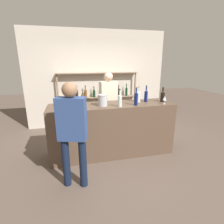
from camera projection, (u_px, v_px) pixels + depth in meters
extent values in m
plane|color=brown|center=(112.00, 152.00, 3.84)|extent=(16.00, 16.00, 0.00)
cube|color=brown|center=(112.00, 129.00, 3.68)|extent=(2.54, 0.68, 1.09)
cube|color=beige|center=(97.00, 79.00, 5.25)|extent=(4.14, 0.12, 2.80)
cylinder|color=#897056|center=(59.00, 102.00, 4.99)|extent=(0.05, 0.05, 1.61)
cylinder|color=#897056|center=(135.00, 98.00, 5.51)|extent=(0.05, 0.05, 1.61)
cube|color=#897056|center=(98.00, 73.00, 5.03)|extent=(2.36, 0.18, 0.02)
cube|color=#897056|center=(98.00, 97.00, 5.23)|extent=(2.36, 0.18, 0.02)
cylinder|color=brown|center=(68.00, 95.00, 5.00)|extent=(0.07, 0.07, 0.18)
cone|color=brown|center=(68.00, 92.00, 4.97)|extent=(0.07, 0.07, 0.03)
cylinder|color=brown|center=(68.00, 89.00, 4.96)|extent=(0.03, 0.03, 0.09)
cylinder|color=gold|center=(68.00, 88.00, 4.94)|extent=(0.03, 0.03, 0.01)
cylinder|color=black|center=(77.00, 94.00, 5.05)|extent=(0.07, 0.07, 0.22)
cone|color=black|center=(77.00, 90.00, 5.02)|extent=(0.07, 0.07, 0.03)
cylinder|color=black|center=(77.00, 88.00, 5.00)|extent=(0.03, 0.03, 0.08)
cylinder|color=#232328|center=(76.00, 86.00, 4.99)|extent=(0.03, 0.03, 0.01)
cylinder|color=brown|center=(86.00, 94.00, 5.11)|extent=(0.08, 0.08, 0.22)
cone|color=brown|center=(85.00, 90.00, 5.08)|extent=(0.08, 0.08, 0.04)
cylinder|color=brown|center=(85.00, 87.00, 5.06)|extent=(0.03, 0.03, 0.09)
cylinder|color=#232328|center=(85.00, 86.00, 5.04)|extent=(0.03, 0.03, 0.01)
cylinder|color=black|center=(94.00, 94.00, 5.17)|extent=(0.08, 0.08, 0.20)
cone|color=black|center=(94.00, 90.00, 5.14)|extent=(0.08, 0.08, 0.03)
cylinder|color=black|center=(94.00, 88.00, 5.12)|extent=(0.03, 0.03, 0.09)
cylinder|color=gold|center=(94.00, 86.00, 5.11)|extent=(0.03, 0.03, 0.01)
cylinder|color=black|center=(102.00, 94.00, 5.23)|extent=(0.07, 0.07, 0.19)
cone|color=black|center=(102.00, 90.00, 5.20)|extent=(0.07, 0.07, 0.03)
cylinder|color=black|center=(102.00, 88.00, 5.18)|extent=(0.03, 0.03, 0.08)
cylinder|color=gold|center=(102.00, 87.00, 5.17)|extent=(0.03, 0.03, 0.01)
cylinder|color=black|center=(111.00, 93.00, 5.28)|extent=(0.08, 0.08, 0.21)
cone|color=black|center=(111.00, 89.00, 5.25)|extent=(0.08, 0.08, 0.03)
cylinder|color=black|center=(111.00, 87.00, 5.23)|extent=(0.03, 0.03, 0.08)
cylinder|color=#232328|center=(111.00, 85.00, 5.22)|extent=(0.03, 0.03, 0.01)
cylinder|color=black|center=(119.00, 92.00, 5.33)|extent=(0.07, 0.07, 0.22)
cone|color=black|center=(119.00, 88.00, 5.30)|extent=(0.07, 0.07, 0.03)
cylinder|color=black|center=(119.00, 86.00, 5.28)|extent=(0.03, 0.03, 0.08)
cylinder|color=maroon|center=(119.00, 85.00, 5.27)|extent=(0.03, 0.03, 0.01)
cylinder|color=black|center=(126.00, 92.00, 5.39)|extent=(0.07, 0.07, 0.23)
cone|color=black|center=(126.00, 88.00, 5.35)|extent=(0.07, 0.07, 0.03)
cylinder|color=black|center=(127.00, 86.00, 5.33)|extent=(0.03, 0.03, 0.10)
cylinder|color=#232328|center=(127.00, 84.00, 5.32)|extent=(0.03, 0.03, 0.01)
cylinder|color=silver|center=(120.00, 101.00, 3.31)|extent=(0.08, 0.08, 0.21)
cone|color=silver|center=(120.00, 95.00, 3.28)|extent=(0.08, 0.08, 0.03)
cylinder|color=silver|center=(120.00, 92.00, 3.26)|extent=(0.03, 0.03, 0.08)
cylinder|color=#232328|center=(120.00, 90.00, 3.25)|extent=(0.03, 0.03, 0.01)
cylinder|color=#0F1956|center=(136.00, 99.00, 3.43)|extent=(0.07, 0.07, 0.24)
cone|color=#0F1956|center=(136.00, 93.00, 3.39)|extent=(0.07, 0.07, 0.03)
cylinder|color=#0F1956|center=(136.00, 90.00, 3.37)|extent=(0.03, 0.03, 0.08)
cylinder|color=gold|center=(136.00, 87.00, 3.36)|extent=(0.03, 0.03, 0.01)
cylinder|color=black|center=(162.00, 97.00, 3.73)|extent=(0.09, 0.09, 0.19)
cone|color=black|center=(163.00, 92.00, 3.69)|extent=(0.09, 0.09, 0.04)
cylinder|color=black|center=(163.00, 89.00, 3.68)|extent=(0.03, 0.03, 0.07)
cylinder|color=#232328|center=(163.00, 87.00, 3.67)|extent=(0.03, 0.03, 0.01)
cylinder|color=#0F1956|center=(146.00, 97.00, 3.72)|extent=(0.07, 0.07, 0.22)
cone|color=#0F1956|center=(146.00, 91.00, 3.69)|extent=(0.07, 0.07, 0.03)
cylinder|color=#0F1956|center=(146.00, 88.00, 3.67)|extent=(0.03, 0.03, 0.08)
cylinder|color=black|center=(147.00, 86.00, 3.66)|extent=(0.03, 0.03, 0.01)
cylinder|color=silver|center=(138.00, 97.00, 3.69)|extent=(0.09, 0.09, 0.20)
cone|color=silver|center=(139.00, 92.00, 3.66)|extent=(0.09, 0.09, 0.04)
cylinder|color=silver|center=(139.00, 89.00, 3.64)|extent=(0.03, 0.03, 0.07)
cylinder|color=maroon|center=(139.00, 87.00, 3.63)|extent=(0.03, 0.03, 0.01)
cylinder|color=silver|center=(164.00, 104.00, 3.56)|extent=(0.06, 0.06, 0.00)
cylinder|color=silver|center=(164.00, 102.00, 3.55)|extent=(0.01, 0.01, 0.07)
cone|color=silver|center=(165.00, 98.00, 3.53)|extent=(0.08, 0.08, 0.08)
cylinder|color=#B2B2B7|center=(103.00, 100.00, 3.38)|extent=(0.18, 0.18, 0.21)
cylinder|color=#B2B2B7|center=(103.00, 95.00, 3.35)|extent=(0.19, 0.19, 0.01)
cylinder|color=#121C33|center=(83.00, 163.00, 2.72)|extent=(0.12, 0.12, 0.80)
cylinder|color=#121C33|center=(66.00, 163.00, 2.73)|extent=(0.12, 0.12, 0.80)
cube|color=navy|center=(72.00, 119.00, 2.52)|extent=(0.45, 0.30, 0.64)
sphere|color=#936B4C|center=(70.00, 90.00, 2.40)|extent=(0.22, 0.22, 0.22)
cylinder|color=#575347|center=(104.00, 122.00, 4.55)|extent=(0.12, 0.12, 0.81)
cylinder|color=#575347|center=(113.00, 120.00, 4.65)|extent=(0.12, 0.12, 0.81)
cube|color=beige|center=(108.00, 94.00, 4.40)|extent=(0.46, 0.27, 0.64)
sphere|color=#DBB293|center=(108.00, 77.00, 4.28)|extent=(0.22, 0.22, 0.22)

